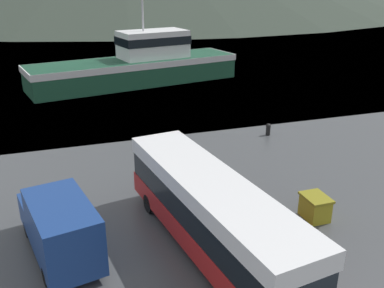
% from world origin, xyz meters
% --- Properties ---
extents(water_surface, '(240.00, 240.00, 0.00)m').
position_xyz_m(water_surface, '(0.00, 139.33, 0.00)').
color(water_surface, '#475B6B').
rests_on(water_surface, ground).
extents(tour_bus, '(4.09, 11.77, 3.24)m').
position_xyz_m(tour_bus, '(-1.78, 5.67, 1.83)').
color(tour_bus, red).
rests_on(tour_bus, ground).
extents(delivery_van, '(3.26, 6.13, 2.61)m').
position_xyz_m(delivery_van, '(-7.57, 7.22, 1.37)').
color(delivery_van, navy).
rests_on(delivery_van, ground).
extents(fishing_boat, '(22.71, 9.90, 10.64)m').
position_xyz_m(fishing_boat, '(1.62, 36.14, 2.01)').
color(fishing_boat, '#1E5138').
rests_on(fishing_boat, water_surface).
extents(storage_bin, '(1.08, 1.41, 1.14)m').
position_xyz_m(storage_bin, '(3.73, 6.49, 0.58)').
color(storage_bin, olive).
rests_on(storage_bin, ground).
extents(small_boat, '(7.13, 4.88, 0.73)m').
position_xyz_m(small_boat, '(8.96, 38.00, 0.37)').
color(small_boat, maroon).
rests_on(small_boat, water_surface).
extents(mooring_bollard, '(0.36, 0.36, 0.86)m').
position_xyz_m(mooring_bollard, '(7.04, 17.34, 0.47)').
color(mooring_bollard, black).
rests_on(mooring_bollard, ground).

